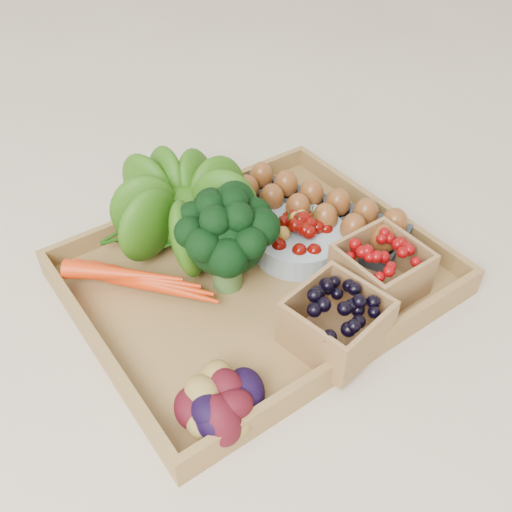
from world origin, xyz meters
TOP-DOWN VIEW (x-y plane):
  - ground at (0.00, 0.00)m, footprint 4.00×4.00m
  - tray at (0.00, 0.00)m, footprint 0.55×0.45m
  - carrots at (-0.17, 0.08)m, footprint 0.21×0.15m
  - lettuce at (-0.04, 0.14)m, footprint 0.17×0.17m
  - broccoli at (-0.05, 0.01)m, footprint 0.16×0.16m
  - cherry_bowl at (0.10, 0.01)m, footprint 0.16×0.16m
  - egg_carton at (0.16, 0.04)m, footprint 0.22×0.33m
  - potatoes at (-0.19, -0.18)m, footprint 0.14×0.14m
  - punnet_blackberry at (0.01, -0.17)m, footprint 0.14×0.14m
  - punnet_raspberry at (0.14, -0.13)m, footprint 0.12×0.12m

SIDE VIEW (x-z plane):
  - ground at x=0.00m, z-range 0.00..0.00m
  - tray at x=0.00m, z-range 0.00..0.01m
  - egg_carton at x=0.16m, z-range 0.01..0.05m
  - cherry_bowl at x=0.10m, z-range 0.01..0.06m
  - carrots at x=-0.17m, z-range 0.01..0.06m
  - potatoes at x=-0.19m, z-range 0.01..0.09m
  - punnet_raspberry at x=0.14m, z-range 0.01..0.10m
  - punnet_blackberry at x=0.01m, z-range 0.01..0.10m
  - broccoli at x=-0.05m, z-range 0.02..0.14m
  - lettuce at x=-0.04m, z-range 0.02..0.19m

